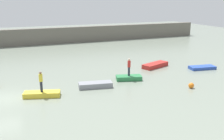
% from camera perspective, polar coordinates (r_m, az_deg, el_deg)
% --- Properties ---
extents(ground_plane, '(120.00, 120.00, 0.00)m').
position_cam_1_polar(ground_plane, '(23.65, -22.98, -6.01)').
color(ground_plane, gray).
extents(embankment_wall, '(80.00, 1.20, 2.98)m').
position_cam_1_polar(embankment_wall, '(49.05, -23.25, 6.42)').
color(embankment_wall, '#666056').
rests_on(embankment_wall, ground_plane).
extents(rowboat_yellow, '(3.23, 1.85, 0.45)m').
position_cam_1_polar(rowboat_yellow, '(23.13, -15.24, -5.17)').
color(rowboat_yellow, gold).
rests_on(rowboat_yellow, ground_plane).
extents(rowboat_grey, '(3.32, 1.65, 0.50)m').
position_cam_1_polar(rowboat_grey, '(24.64, -3.69, -3.30)').
color(rowboat_grey, gray).
rests_on(rowboat_grey, ground_plane).
extents(rowboat_green, '(2.83, 1.80, 0.45)m').
position_cam_1_polar(rowboat_green, '(26.88, 3.74, -1.73)').
color(rowboat_green, '#2D7F47').
rests_on(rowboat_green, ground_plane).
extents(rowboat_red, '(3.88, 2.44, 0.51)m').
position_cam_1_polar(rowboat_red, '(32.25, 9.53, 1.07)').
color(rowboat_red, red).
rests_on(rowboat_red, ground_plane).
extents(rowboat_blue, '(3.26, 1.73, 0.36)m').
position_cam_1_polar(rowboat_blue, '(32.83, 19.32, 0.52)').
color(rowboat_blue, '#2B4CAD').
rests_on(rowboat_blue, ground_plane).
extents(person_yellow_shirt, '(0.32, 0.32, 1.80)m').
position_cam_1_polar(person_yellow_shirt, '(22.74, -15.45, -2.28)').
color(person_yellow_shirt, '#232838').
rests_on(person_yellow_shirt, rowboat_yellow).
extents(person_red_shirt, '(0.32, 0.32, 1.84)m').
position_cam_1_polar(person_red_shirt, '(26.53, 3.79, 0.87)').
color(person_red_shirt, '#232838').
rests_on(person_red_shirt, rowboat_green).
extents(mooring_buoy, '(0.53, 0.53, 0.53)m').
position_cam_1_polar(mooring_buoy, '(25.49, 17.12, -3.29)').
color(mooring_buoy, orange).
rests_on(mooring_buoy, ground_plane).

